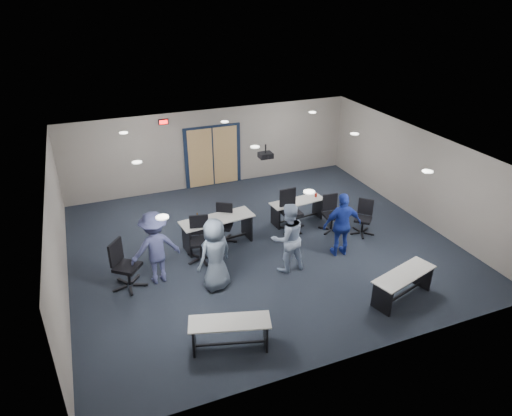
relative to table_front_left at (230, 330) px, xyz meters
name	(u,v)px	position (x,y,z in m)	size (l,w,h in m)	color
floor	(262,245)	(2.06, 3.37, -0.44)	(10.00, 10.00, 0.00)	black
back_wall	(212,148)	(2.06, 7.87, 0.91)	(10.00, 0.04, 2.70)	gray
front_wall	(357,302)	(2.06, -1.13, 0.91)	(10.00, 0.04, 2.70)	gray
left_wall	(57,236)	(-2.94, 3.37, 0.91)	(0.04, 9.00, 2.70)	gray
right_wall	(417,174)	(7.06, 3.37, 0.91)	(0.04, 9.00, 2.70)	gray
ceiling	(262,152)	(2.06, 3.37, 2.26)	(10.00, 9.00, 0.04)	silver
double_door	(213,157)	(2.06, 7.83, 0.61)	(2.00, 0.07, 2.20)	black
exit_sign	(163,122)	(0.46, 7.81, 2.01)	(0.32, 0.07, 0.18)	black
ceiling_projector	(266,155)	(2.36, 3.87, 1.97)	(0.35, 0.32, 0.37)	black
ceiling_can_lights	(259,150)	(2.06, 3.62, 2.23)	(6.24, 5.74, 0.02)	white
table_front_left	(230,330)	(0.00, 0.00, 0.00)	(1.67, 0.95, 0.64)	#B3B1A9
table_front_right	(403,282)	(4.13, 0.03, 0.02)	(1.74, 0.99, 0.67)	#B3B1A9
table_back_left	(217,227)	(0.95, 3.84, 0.12)	(2.06, 0.89, 1.11)	#B3B1A9
table_back_right	(297,207)	(3.57, 4.27, 0.02)	(1.70, 0.69, 0.78)	#B3B1A9
chair_back_a	(200,240)	(0.32, 3.29, 0.14)	(0.73, 0.73, 1.17)	black
chair_back_b	(223,224)	(1.14, 3.92, 0.11)	(0.69, 0.69, 1.09)	black
chair_back_c	(291,211)	(3.17, 3.85, 0.16)	(0.76, 0.76, 1.20)	black
chair_back_d	(332,214)	(4.24, 3.37, 0.09)	(0.67, 0.67, 1.07)	black
chair_loose_left	(127,265)	(-1.57, 2.77, 0.16)	(0.76, 0.76, 1.20)	black
chair_loose_right	(363,218)	(4.96, 2.89, 0.07)	(0.63, 0.63, 1.01)	black
person_plaid	(215,255)	(0.34, 2.00, 0.46)	(0.88, 0.57, 1.79)	slate
person_lightblue	(288,238)	(2.21, 2.07, 0.46)	(0.88, 0.68, 1.81)	#A6BADC
person_navy	(342,225)	(3.82, 2.19, 0.44)	(1.03, 0.43, 1.75)	#1C329E
person_back	(155,248)	(-0.88, 2.78, 0.48)	(1.18, 0.68, 1.83)	#434879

